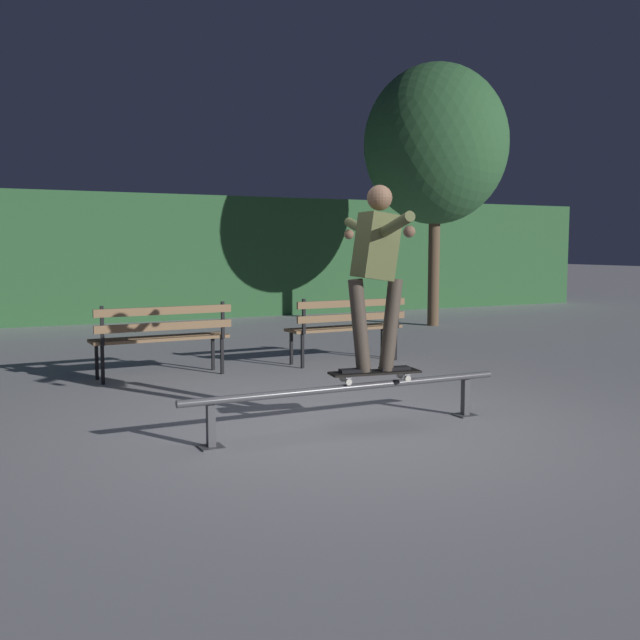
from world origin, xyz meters
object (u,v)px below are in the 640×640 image
skateboard (375,373)px  skateboarder (376,262)px  tree_far_right (436,145)px  park_bench_leftmost (162,332)px  grind_rail (349,394)px  park_bench_left_center (348,323)px

skateboard → skateboarder: size_ratio=0.51×
skateboarder → tree_far_right: size_ratio=0.31×
park_bench_leftmost → tree_far_right: 7.57m
skateboard → skateboarder: bearing=-8.7°
grind_rail → tree_far_right: tree_far_right is taller
skateboarder → park_bench_left_center: size_ratio=0.97×
skateboard → park_bench_leftmost: park_bench_leftmost is taller
park_bench_leftmost → tree_far_right: bearing=28.4°
grind_rail → skateboard: 0.29m
skateboard → park_bench_leftmost: (-1.03, 3.11, 0.07)m
park_bench_left_center → park_bench_leftmost: bearing=180.0°
park_bench_leftmost → skateboarder: bearing=-71.6°
skateboarder → park_bench_left_center: bearing=65.5°
tree_far_right → park_bench_leftmost: bearing=-151.6°
park_bench_left_center → tree_far_right: (3.69, 3.32, 2.91)m
skateboard → park_bench_leftmost: bearing=108.4°
grind_rail → park_bench_left_center: size_ratio=1.81×
park_bench_leftmost → tree_far_right: (6.14, 3.32, 2.91)m
grind_rail → tree_far_right: 8.94m
skateboard → tree_far_right: tree_far_right is taller
skateboarder → tree_far_right: 8.46m
skateboarder → park_bench_left_center: skateboarder is taller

